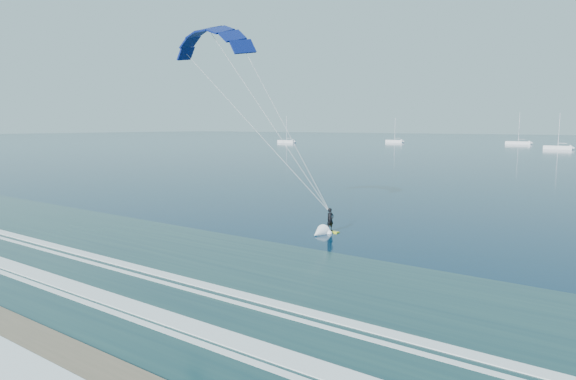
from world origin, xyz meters
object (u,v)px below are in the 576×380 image
at_px(sailboat_1, 395,141).
at_px(sailboat_3, 558,147).
at_px(kitesurfer_rig, 266,116).
at_px(sailboat_2, 518,143).
at_px(sailboat_0, 287,141).

xyz_separation_m(sailboat_1, sailboat_3, (70.24, -27.94, 0.01)).
distance_m(kitesurfer_rig, sailboat_1, 199.12).
distance_m(kitesurfer_rig, sailboat_3, 156.72).
height_order(kitesurfer_rig, sailboat_2, kitesurfer_rig).
xyz_separation_m(sailboat_2, sailboat_3, (20.92, -40.10, -0.01)).
relative_size(kitesurfer_rig, sailboat_2, 1.27).
relative_size(sailboat_0, sailboat_2, 0.90).
bearing_deg(sailboat_3, sailboat_1, 158.31).
xyz_separation_m(kitesurfer_rig, sailboat_3, (-4.49, 156.46, -7.93)).
bearing_deg(sailboat_0, sailboat_1, 39.84).
xyz_separation_m(sailboat_0, sailboat_3, (107.61, 3.24, 0.00)).
xyz_separation_m(kitesurfer_rig, sailboat_1, (-74.72, 184.40, -7.94)).
height_order(sailboat_0, sailboat_3, sailboat_3).
bearing_deg(sailboat_0, kitesurfer_rig, -53.81).
bearing_deg(sailboat_2, kitesurfer_rig, -82.64).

